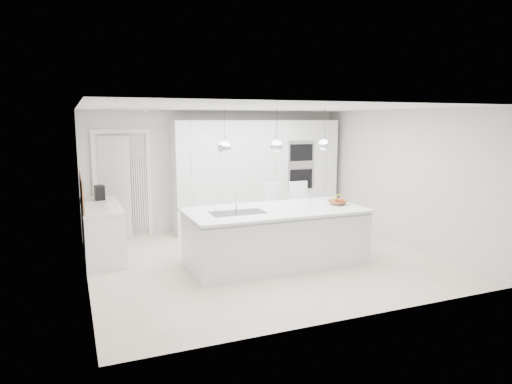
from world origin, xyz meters
name	(u,v)px	position (x,y,z in m)	size (l,w,h in m)	color
floor	(263,260)	(0.00, 0.00, 0.00)	(5.50, 5.50, 0.00)	beige
wall_back	(217,170)	(0.00, 2.50, 1.25)	(5.50, 5.50, 0.00)	silver
wall_left	(83,196)	(-2.75, 0.00, 1.25)	(5.00, 5.00, 0.00)	silver
ceiling	(263,108)	(0.00, 0.00, 2.50)	(5.50, 5.50, 0.00)	white
tall_cabinets	(257,175)	(0.80, 2.20, 1.15)	(3.60, 0.60, 2.30)	white
oven_stack	(301,165)	(1.70, 1.89, 1.35)	(0.62, 0.04, 1.05)	#A5A5A8
doorway_frame	(123,186)	(-1.95, 2.47, 1.02)	(1.11, 0.08, 2.13)	white
hallway_door	(110,188)	(-2.20, 2.42, 1.00)	(0.82, 0.04, 2.00)	white
radiator	(140,194)	(-1.63, 2.46, 0.85)	(0.32, 0.04, 1.40)	white
left_base_cabinets	(102,232)	(-2.45, 1.20, 0.43)	(0.60, 1.80, 0.86)	white
left_worktop	(101,206)	(-2.45, 1.20, 0.88)	(0.62, 1.82, 0.04)	white
oak_backsplash	(81,191)	(-2.74, 1.20, 1.15)	(0.02, 1.80, 0.50)	#986234
island_base	(276,238)	(0.10, -0.30, 0.43)	(2.80, 1.20, 0.86)	white
island_worktop	(275,210)	(0.10, -0.25, 0.88)	(2.84, 1.40, 0.04)	white
island_sink	(238,218)	(-0.55, -0.30, 0.82)	(0.84, 0.44, 0.18)	#3F3F42
island_tap	(236,201)	(-0.50, -0.10, 1.05)	(0.02, 0.02, 0.30)	white
pendant_left	(225,148)	(-0.75, -0.30, 1.90)	(0.20, 0.20, 0.20)	white
pendant_mid	(277,146)	(0.10, -0.30, 1.90)	(0.20, 0.20, 0.20)	white
pendant_right	(324,145)	(0.95, -0.30, 1.90)	(0.20, 0.20, 0.20)	white
fruit_bowl	(338,202)	(1.24, -0.31, 0.94)	(0.31, 0.31, 0.08)	#986234
espresso_machine	(100,193)	(-2.43, 1.71, 1.03)	(0.15, 0.24, 0.26)	black
bar_stool_left	(275,216)	(0.50, 0.63, 0.59)	(0.39, 0.54, 1.17)	white
bar_stool_right	(301,213)	(1.07, 0.66, 0.58)	(0.38, 0.53, 1.15)	white
apple_a	(336,201)	(1.21, -0.30, 0.97)	(0.07, 0.07, 0.07)	#B0331B
apple_b	(342,201)	(1.28, -0.35, 0.97)	(0.08, 0.08, 0.08)	#B0331B
apple_c	(337,201)	(1.22, -0.30, 0.97)	(0.08, 0.08, 0.08)	#B0331B
banana_bunch	(339,197)	(1.26, -0.30, 1.02)	(0.23, 0.23, 0.03)	gold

